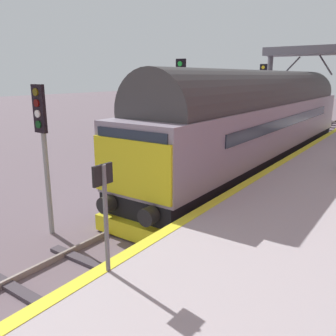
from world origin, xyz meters
TOP-DOWN VIEW (x-y plane):
  - ground_plane at (0.00, 0.00)m, footprint 140.00×140.00m
  - track_main at (0.00, 0.00)m, footprint 2.50×60.00m
  - station_platform at (3.60, 0.00)m, footprint 4.00×44.00m
  - diesel_locomotive at (0.00, 6.86)m, footprint 2.74×19.10m
  - signal_post_near at (-2.15, -3.58)m, footprint 0.44×0.22m
  - signal_post_mid at (-2.15, 3.25)m, footprint 0.44×0.22m
  - signal_post_far at (-2.15, 12.51)m, footprint 0.44×0.22m
  - platform_number_sign at (1.87, -5.31)m, footprint 0.10×0.44m

SIDE VIEW (x-z plane):
  - ground_plane at x=0.00m, z-range 0.00..0.00m
  - track_main at x=0.00m, z-range -0.02..0.13m
  - station_platform at x=3.60m, z-range 0.00..1.01m
  - platform_number_sign at x=1.87m, z-range 1.33..3.31m
  - diesel_locomotive at x=0.00m, z-range 0.14..4.83m
  - signal_post_near at x=-2.15m, z-range 0.65..4.87m
  - signal_post_mid at x=-2.15m, z-range 0.58..5.68m
  - signal_post_far at x=-2.15m, z-range 0.58..5.72m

